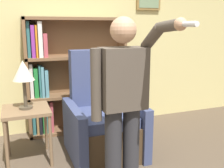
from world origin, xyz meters
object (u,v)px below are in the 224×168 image
side_table (27,117)px  table_lamp (23,73)px  bookcase (67,77)px  person_standing (123,99)px  armchair (102,123)px

side_table → table_lamp: table_lamp is taller
bookcase → person_standing: 1.64m
armchair → table_lamp: bearing=174.9°
bookcase → side_table: 0.97m
bookcase → armchair: bearing=-72.2°
armchair → table_lamp: 1.07m
armchair → bookcase: bearing=107.8°
side_table → person_standing: bearing=-50.0°
table_lamp → side_table: bearing=0.0°
person_standing → table_lamp: person_standing is taller
table_lamp → bookcase: bearing=50.4°
table_lamp → armchair: bearing=-5.1°
person_standing → side_table: person_standing is taller
side_table → table_lamp: size_ratio=1.18×
person_standing → table_lamp: 1.20m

